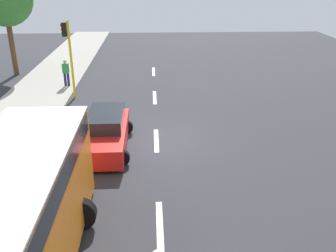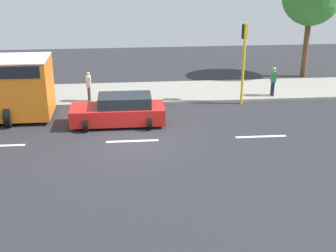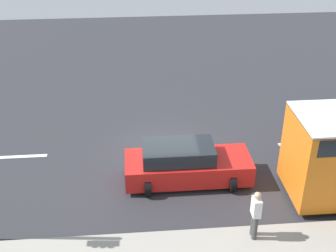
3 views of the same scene
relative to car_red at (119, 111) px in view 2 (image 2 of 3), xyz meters
The scene contains 8 objects.
ground_plane 2.36m from the car_red, 164.84° to the right, with size 40.00×60.00×0.10m, color #2D2D33.
sidewalk 4.92m from the car_red, ahead, with size 4.00×60.00×0.15m, color #9E998E.
lane_stripe_north 6.96m from the car_red, 108.11° to the right, with size 0.20×2.40×0.01m, color white.
lane_stripe_mid 2.34m from the car_red, 164.84° to the right, with size 0.20×2.40×0.01m, color white.
car_red is the anchor object (origin of this frame).
pedestrian_near_signal 3.75m from the car_red, 27.27° to the left, with size 0.40×0.24×1.69m.
pedestrian_by_tree 9.44m from the car_red, 68.62° to the right, with size 0.40×0.24×1.69m.
traffic_light_corner 7.61m from the car_red, 68.30° to the right, with size 0.49×0.24×4.50m.
Camera 2 is at (-19.50, 0.08, 8.53)m, focal length 49.67 mm.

